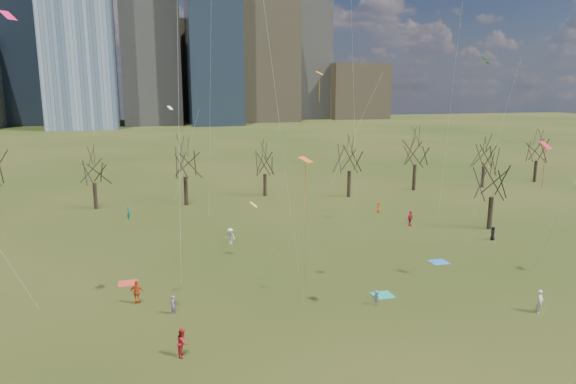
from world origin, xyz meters
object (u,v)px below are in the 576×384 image
object	(u,v)px
blanket_navy	(439,262)
person_2	(183,342)
blanket_crimson	(128,283)
person_4	(137,292)
person_1	(540,301)
blanket_teal	(382,295)

from	to	relation	value
blanket_navy	person_2	xyz separation A→B (m)	(-24.54, -11.01, 0.88)
blanket_crimson	person_4	world-z (taller)	person_4
person_1	person_2	world-z (taller)	person_2
blanket_crimson	person_1	xyz separation A→B (m)	(29.18, -14.02, 0.86)
person_1	person_4	bearing A→B (deg)	123.01
blanket_navy	person_1	xyz separation A→B (m)	(1.05, -11.73, 0.86)
blanket_navy	blanket_crimson	distance (m)	28.22
blanket_teal	person_1	size ratio (longest dim) A/B	0.92
blanket_teal	person_2	bearing A→B (deg)	-161.74
blanket_crimson	blanket_teal	bearing A→B (deg)	-22.36
person_2	person_1	bearing A→B (deg)	-76.31
person_2	person_4	bearing A→B (deg)	32.81
blanket_navy	blanket_crimson	world-z (taller)	same
blanket_navy	blanket_crimson	xyz separation A→B (m)	(-28.13, 2.29, 0.00)
person_1	blanket_crimson	bearing A→B (deg)	115.91
blanket_crimson	person_2	size ratio (longest dim) A/B	0.89
blanket_teal	person_2	world-z (taller)	person_2
blanket_navy	person_1	size ratio (longest dim) A/B	0.92
blanket_teal	blanket_crimson	distance (m)	21.12
blanket_navy	person_4	world-z (taller)	person_4
blanket_navy	blanket_crimson	bearing A→B (deg)	175.35
person_1	person_4	world-z (taller)	person_4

